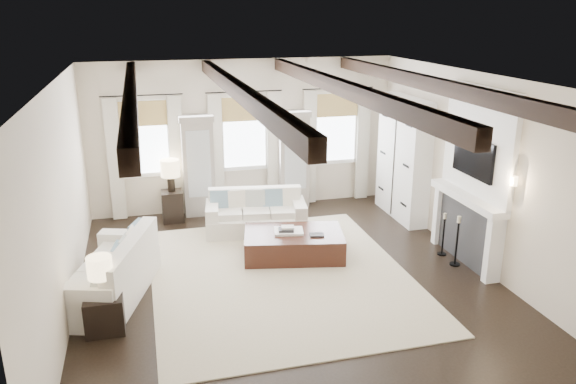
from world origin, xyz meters
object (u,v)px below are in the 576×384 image
object	(u,v)px
side_table_front	(105,313)
sofa_back	(256,215)
side_table_back	(173,206)
sofa_left	(113,274)
ottoman	(294,244)

from	to	relation	value
side_table_front	sofa_back	bearing A→B (deg)	47.90
sofa_back	side_table_front	world-z (taller)	sofa_back
sofa_back	side_table_back	distance (m)	1.83
sofa_left	side_table_back	size ratio (longest dim) A/B	3.67
sofa_left	ottoman	world-z (taller)	sofa_left
side_table_front	side_table_back	size ratio (longest dim) A/B	0.80
sofa_back	side_table_back	size ratio (longest dim) A/B	3.17
ottoman	side_table_back	world-z (taller)	side_table_back
sofa_back	side_table_front	xyz separation A→B (m)	(-2.70, -2.99, -0.08)
sofa_left	side_table_front	size ratio (longest dim) A/B	4.62
side_table_front	side_table_back	xyz separation A→B (m)	(1.16, 3.98, 0.07)
sofa_left	side_table_front	distance (m)	0.94
sofa_back	ottoman	distance (m)	1.39
sofa_back	side_table_back	xyz separation A→B (m)	(-1.54, 0.99, -0.01)
sofa_back	sofa_left	world-z (taller)	sofa_left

